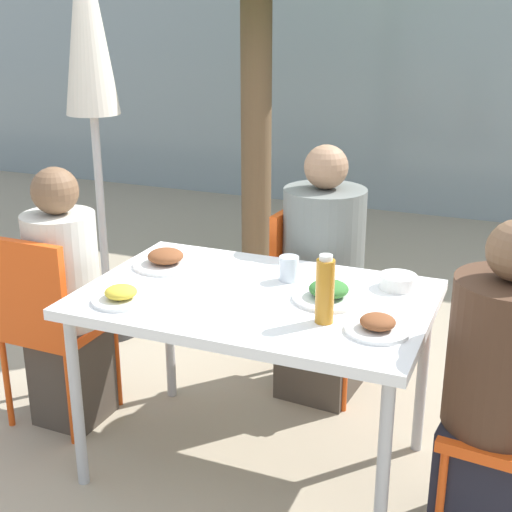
% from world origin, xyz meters
% --- Properties ---
extents(ground_plane, '(24.00, 24.00, 0.00)m').
position_xyz_m(ground_plane, '(0.00, 0.00, 0.00)').
color(ground_plane, tan).
extents(building_facade, '(10.00, 0.20, 3.00)m').
position_xyz_m(building_facade, '(0.00, 4.09, 1.50)').
color(building_facade, '#89999E').
rests_on(building_facade, ground).
extents(dining_table, '(1.28, 0.84, 0.75)m').
position_xyz_m(dining_table, '(0.00, 0.00, 0.69)').
color(dining_table, white).
rests_on(dining_table, ground).
extents(chair_left, '(0.41, 0.41, 0.89)m').
position_xyz_m(chair_left, '(-0.94, -0.06, 0.52)').
color(chair_left, '#E54C14').
rests_on(chair_left, ground).
extents(person_left, '(0.31, 0.31, 1.15)m').
position_xyz_m(person_left, '(-0.89, 0.02, 0.55)').
color(person_left, '#473D33').
rests_on(person_left, ground).
extents(person_right, '(0.36, 0.36, 1.16)m').
position_xyz_m(person_right, '(0.89, -0.09, 0.54)').
color(person_right, black).
rests_on(person_right, ground).
extents(chair_far, '(0.43, 0.43, 0.89)m').
position_xyz_m(chair_far, '(-0.02, 0.72, 0.52)').
color(chair_far, '#E54C14').
rests_on(chair_far, ground).
extents(person_far, '(0.37, 0.37, 1.20)m').
position_xyz_m(person_far, '(0.06, 0.67, 0.56)').
color(person_far, '#473D33').
rests_on(person_far, ground).
extents(closed_umbrella, '(0.36, 0.36, 2.22)m').
position_xyz_m(closed_umbrella, '(-1.26, 0.86, 1.57)').
color(closed_umbrella, '#333333').
rests_on(closed_umbrella, ground).
extents(plate_0, '(0.27, 0.27, 0.07)m').
position_xyz_m(plate_0, '(-0.46, 0.14, 0.78)').
color(plate_0, white).
rests_on(plate_0, dining_table).
extents(plate_1, '(0.26, 0.26, 0.07)m').
position_xyz_m(plate_1, '(0.27, 0.05, 0.78)').
color(plate_1, white).
rests_on(plate_1, dining_table).
extents(plate_2, '(0.21, 0.21, 0.06)m').
position_xyz_m(plate_2, '(0.49, -0.15, 0.77)').
color(plate_2, white).
rests_on(plate_2, dining_table).
extents(plate_3, '(0.21, 0.21, 0.06)m').
position_xyz_m(plate_3, '(-0.42, -0.25, 0.77)').
color(plate_3, white).
rests_on(plate_3, dining_table).
extents(bottle, '(0.06, 0.06, 0.24)m').
position_xyz_m(bottle, '(0.31, -0.14, 0.86)').
color(bottle, '#B7751E').
rests_on(bottle, dining_table).
extents(drinking_cup, '(0.08, 0.08, 0.10)m').
position_xyz_m(drinking_cup, '(0.07, 0.18, 0.80)').
color(drinking_cup, silver).
rests_on(drinking_cup, dining_table).
extents(salad_bowl, '(0.14, 0.14, 0.05)m').
position_xyz_m(salad_bowl, '(0.47, 0.26, 0.77)').
color(salad_bowl, white).
rests_on(salad_bowl, dining_table).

